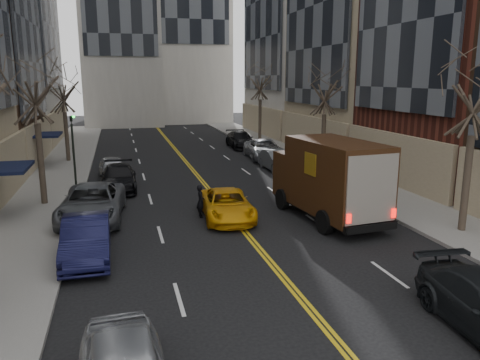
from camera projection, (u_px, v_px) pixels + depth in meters
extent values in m
cube|color=slate|center=(57.00, 177.00, 30.41)|extent=(4.00, 66.00, 0.15)
cube|color=slate|center=(313.00, 164.00, 34.86)|extent=(4.00, 66.00, 0.15)
cube|color=black|center=(6.00, 168.00, 21.16)|extent=(2.00, 3.00, 0.15)
cube|color=black|center=(46.00, 135.00, 33.45)|extent=(2.00, 3.00, 0.15)
cube|color=black|center=(34.00, 150.00, 33.45)|extent=(0.20, 3.00, 2.50)
cylinder|color=#382D23|center=(41.00, 164.00, 23.40)|extent=(0.30, 0.30, 4.05)
cylinder|color=#382D23|center=(67.00, 137.00, 35.72)|extent=(0.30, 0.30, 3.69)
cylinder|color=#382D23|center=(466.00, 184.00, 19.25)|extent=(0.30, 0.30, 3.96)
cylinder|color=#382D23|center=(323.00, 142.00, 32.50)|extent=(0.30, 0.30, 3.78)
cylinder|color=#382D23|center=(260.00, 120.00, 46.64)|extent=(0.30, 0.30, 4.14)
cylinder|color=black|center=(74.00, 159.00, 25.66)|extent=(0.12, 0.12, 3.80)
imported|color=black|center=(71.00, 116.00, 25.15)|extent=(0.15, 0.18, 0.90)
sphere|color=#0CE526|center=(74.00, 117.00, 25.11)|extent=(0.14, 0.14, 0.14)
cube|color=black|center=(328.00, 207.00, 21.56)|extent=(3.03, 6.99, 0.32)
cube|color=black|center=(303.00, 174.00, 23.61)|extent=(2.67, 2.05, 2.22)
cube|color=black|center=(336.00, 177.00, 20.70)|extent=(3.07, 5.43, 3.18)
cube|color=black|center=(371.00, 227.00, 18.58)|extent=(2.44, 0.45, 0.32)
cube|color=red|center=(349.00, 219.00, 18.09)|extent=(0.20, 0.08, 0.37)
cube|color=red|center=(394.00, 213.00, 18.82)|extent=(0.20, 0.08, 0.37)
cube|color=gold|center=(310.00, 164.00, 20.16)|extent=(0.14, 0.95, 0.95)
cube|color=gold|center=(361.00, 160.00, 21.05)|extent=(0.14, 0.95, 0.95)
cylinder|color=black|center=(282.00, 199.00, 23.17)|extent=(0.40, 1.04, 1.02)
cylinder|color=black|center=(326.00, 195.00, 24.04)|extent=(0.40, 1.04, 1.02)
cylinder|color=black|center=(324.00, 222.00, 19.50)|extent=(0.40, 1.04, 1.02)
cylinder|color=black|center=(374.00, 216.00, 20.36)|extent=(0.40, 1.04, 1.02)
cube|color=black|center=(475.00, 276.00, 12.32)|extent=(0.13, 0.04, 0.09)
cube|color=blue|center=(476.00, 276.00, 12.29)|extent=(0.10, 0.01, 0.06)
imported|color=orange|center=(227.00, 205.00, 21.59)|extent=(2.49, 4.86, 1.31)
imported|color=black|center=(201.00, 201.00, 21.82)|extent=(0.39, 0.57, 1.54)
imported|color=black|center=(86.00, 239.00, 16.75)|extent=(1.69, 4.66, 1.53)
imported|color=#4C4E53|center=(92.00, 203.00, 21.26)|extent=(3.14, 6.02, 1.62)
imported|color=black|center=(119.00, 178.00, 27.14)|extent=(2.07, 4.95, 1.43)
imported|color=#A1A3A8|center=(113.00, 168.00, 29.95)|extent=(2.00, 4.34, 1.44)
imported|color=#46494D|center=(277.00, 160.00, 32.80)|extent=(1.59, 4.34, 1.42)
imported|color=#AEB0B6|center=(264.00, 149.00, 37.45)|extent=(3.03, 5.80, 1.56)
imported|color=black|center=(241.00, 140.00, 43.39)|extent=(2.24, 5.23, 1.50)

